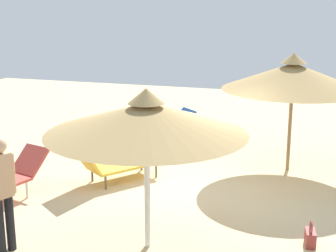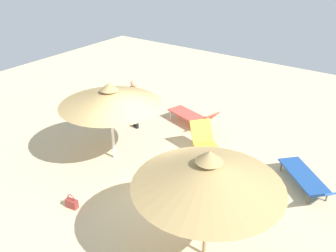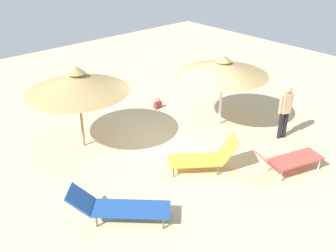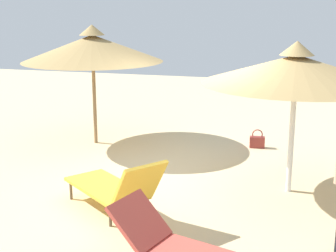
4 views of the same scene
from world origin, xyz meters
name	(u,v)px [view 2 (image 2 of 4)]	position (x,y,z in m)	size (l,w,h in m)	color
ground	(158,180)	(0.00, 0.00, -0.05)	(24.00, 24.00, 0.10)	beige
parasol_umbrella_back	(110,97)	(1.76, -0.10, 2.01)	(2.95, 2.95, 2.44)	white
parasol_umbrella_far_right	(208,173)	(-2.46, 1.68, 2.08)	(2.99, 2.99, 2.57)	olive
lounge_chair_near_left	(209,147)	(-0.63, -1.71, 0.42)	(1.88, 1.65, 0.97)	gold
lounge_chair_near_right	(310,180)	(-3.62, -1.81, 0.37)	(2.10, 2.06, 0.79)	#1E478C
lounge_chair_far_left	(193,116)	(0.90, -3.28, 0.42)	(2.15, 1.20, 0.85)	#CC4C3F
person_standing_front	(135,101)	(2.53, -2.06, 1.02)	(0.43, 0.31, 1.77)	black
handbag	(72,203)	(1.01, 2.27, 0.14)	(0.33, 0.19, 0.40)	maroon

